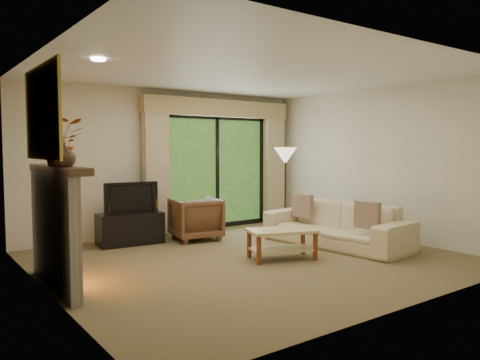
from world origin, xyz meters
TOP-DOWN VIEW (x-y plane):
  - floor at (0.00, 0.00)m, footprint 5.50×5.50m
  - ceiling at (0.00, 0.00)m, footprint 5.50×5.50m
  - wall_back at (0.00, 2.50)m, footprint 5.00×0.00m
  - wall_front at (0.00, -2.50)m, footprint 5.00×0.00m
  - wall_left at (-2.75, 0.00)m, footprint 0.00×5.00m
  - wall_right at (2.75, 0.00)m, footprint 0.00×5.00m
  - fireplace at (-2.63, 0.20)m, footprint 0.24×1.70m
  - mirror at (-2.71, 0.20)m, footprint 0.07×1.45m
  - sliding_door at (1.00, 2.45)m, footprint 2.26×0.10m
  - curtain_left at (-0.35, 2.34)m, footprint 0.45×0.18m
  - curtain_right at (2.35, 2.34)m, footprint 0.45×0.18m
  - cornice at (1.00, 2.36)m, footprint 3.20×0.24m
  - media_console at (-1.01, 1.95)m, footprint 1.06×0.54m
  - tv at (-1.01, 1.95)m, footprint 0.88×0.18m
  - armchair at (0.05, 1.67)m, footprint 0.89×0.91m
  - sofa at (1.61, -0.09)m, footprint 1.18×2.45m
  - pillow_near at (1.53, -0.78)m, footprint 0.15×0.41m
  - pillow_far at (1.53, 0.59)m, footprint 0.15×0.40m
  - coffee_table at (0.32, -0.27)m, footprint 1.06×0.80m
  - floor_lamp at (1.71, 1.24)m, footprint 0.51×0.51m
  - vase at (-2.61, -0.20)m, footprint 0.25×0.25m
  - branches at (-2.61, -0.07)m, footprint 0.48×0.42m

SIDE VIEW (x-z plane):
  - floor at x=0.00m, z-range 0.00..0.00m
  - coffee_table at x=0.32m, z-range 0.00..0.43m
  - media_console at x=-1.01m, z-range 0.00..0.51m
  - sofa at x=1.61m, z-range 0.00..0.69m
  - armchair at x=0.05m, z-range 0.00..0.72m
  - pillow_far at x=1.53m, z-range 0.38..0.78m
  - pillow_near at x=1.53m, z-range 0.38..0.78m
  - fireplace at x=-2.63m, z-range 0.00..1.37m
  - tv at x=-1.01m, z-range 0.51..1.02m
  - floor_lamp at x=1.71m, z-range 0.00..1.58m
  - sliding_door at x=1.00m, z-range 0.02..2.18m
  - curtain_left at x=-0.35m, z-range 0.02..2.38m
  - curtain_right at x=2.35m, z-range 0.02..2.38m
  - wall_back at x=0.00m, z-range -1.20..3.80m
  - wall_front at x=0.00m, z-range -1.20..3.80m
  - wall_left at x=-2.75m, z-range -1.20..3.80m
  - wall_right at x=2.75m, z-range -1.20..3.80m
  - vase at x=-2.61m, z-range 1.37..1.63m
  - branches at x=-2.61m, z-range 1.37..1.88m
  - mirror at x=-2.71m, z-range 1.44..2.46m
  - cornice at x=1.00m, z-range 2.16..2.48m
  - ceiling at x=0.00m, z-range 2.60..2.60m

